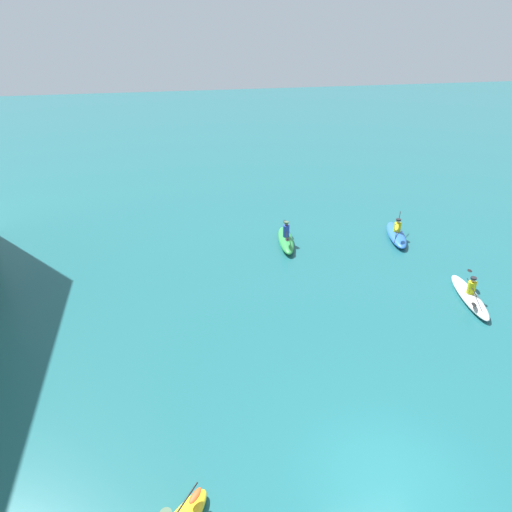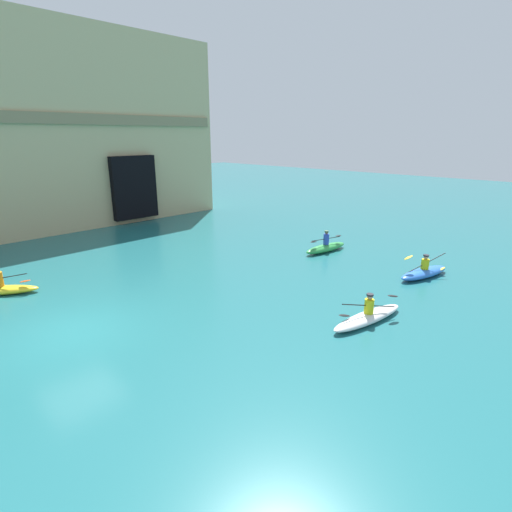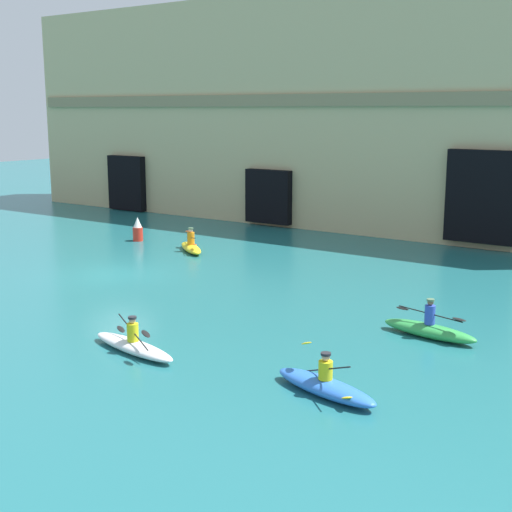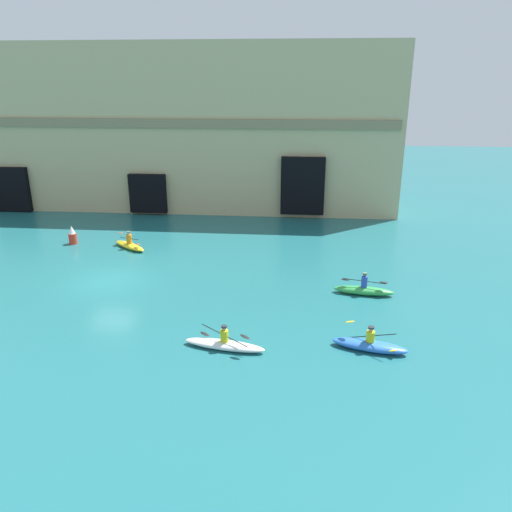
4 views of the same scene
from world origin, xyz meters
The scene contains 4 objects.
ground_plane centered at (0.00, 0.00, 0.00)m, with size 120.00×120.00×0.00m, color #1E6066.
kayak_blue centered at (13.32, -6.23, 0.24)m, with size 3.16×1.46×1.12m.
kayak_green centered at (13.69, -0.62, 0.25)m, with size 3.10×1.05×1.19m.
kayak_white centered at (7.39, -6.67, 0.21)m, with size 3.48×1.23×1.05m.
Camera 1 is at (-7.75, 4.76, 10.82)m, focal length 35.00 mm.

